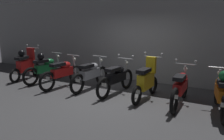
{
  "coord_description": "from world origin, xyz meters",
  "views": [
    {
      "loc": [
        3.07,
        -5.52,
        2.15
      ],
      "look_at": [
        -0.09,
        0.26,
        0.75
      ],
      "focal_mm": 36.05,
      "sensor_mm": 36.0,
      "label": 1
    }
  ],
  "objects_px": {
    "motorbike_slot_5": "(146,81)",
    "motorbike_slot_6": "(180,87)",
    "motorbike_slot_1": "(46,68)",
    "motorbike_slot_7": "(221,92)",
    "motorbike_slot_4": "(117,78)",
    "motorbike_slot_0": "(26,65)",
    "motorbike_slot_3": "(91,74)",
    "motorbike_slot_2": "(63,73)"
  },
  "relations": [
    {
      "from": "motorbike_slot_3",
      "to": "motorbike_slot_7",
      "type": "distance_m",
      "value": 3.87
    },
    {
      "from": "motorbike_slot_4",
      "to": "motorbike_slot_7",
      "type": "bearing_deg",
      "value": -3.37
    },
    {
      "from": "motorbike_slot_2",
      "to": "motorbike_slot_3",
      "type": "bearing_deg",
      "value": 14.22
    },
    {
      "from": "motorbike_slot_2",
      "to": "motorbike_slot_3",
      "type": "height_order",
      "value": "same"
    },
    {
      "from": "motorbike_slot_0",
      "to": "motorbike_slot_2",
      "type": "xyz_separation_m",
      "value": [
        1.94,
        -0.14,
        -0.08
      ]
    },
    {
      "from": "motorbike_slot_1",
      "to": "motorbike_slot_2",
      "type": "bearing_deg",
      "value": -11.94
    },
    {
      "from": "motorbike_slot_1",
      "to": "motorbike_slot_7",
      "type": "xyz_separation_m",
      "value": [
        5.8,
        -0.16,
        0.0
      ]
    },
    {
      "from": "motorbike_slot_0",
      "to": "motorbike_slot_3",
      "type": "relative_size",
      "value": 0.86
    },
    {
      "from": "motorbike_slot_0",
      "to": "motorbike_slot_5",
      "type": "xyz_separation_m",
      "value": [
        4.84,
        0.06,
        -0.04
      ]
    },
    {
      "from": "motorbike_slot_0",
      "to": "motorbike_slot_6",
      "type": "distance_m",
      "value": 5.8
    },
    {
      "from": "motorbike_slot_1",
      "to": "motorbike_slot_3",
      "type": "bearing_deg",
      "value": 1.19
    },
    {
      "from": "motorbike_slot_0",
      "to": "motorbike_slot_6",
      "type": "xyz_separation_m",
      "value": [
        5.8,
        -0.01,
        -0.08
      ]
    },
    {
      "from": "motorbike_slot_0",
      "to": "motorbike_slot_7",
      "type": "bearing_deg",
      "value": -0.77
    },
    {
      "from": "motorbike_slot_2",
      "to": "motorbike_slot_0",
      "type": "bearing_deg",
      "value": 175.92
    },
    {
      "from": "motorbike_slot_4",
      "to": "motorbike_slot_3",
      "type": "bearing_deg",
      "value": 178.4
    },
    {
      "from": "motorbike_slot_0",
      "to": "motorbike_slot_3",
      "type": "bearing_deg",
      "value": 2.1
    },
    {
      "from": "motorbike_slot_3",
      "to": "motorbike_slot_7",
      "type": "bearing_deg",
      "value": -2.93
    },
    {
      "from": "motorbike_slot_2",
      "to": "motorbike_slot_6",
      "type": "bearing_deg",
      "value": 1.94
    },
    {
      "from": "motorbike_slot_0",
      "to": "motorbike_slot_1",
      "type": "distance_m",
      "value": 0.97
    },
    {
      "from": "motorbike_slot_2",
      "to": "motorbike_slot_6",
      "type": "xyz_separation_m",
      "value": [
        3.86,
        0.13,
        0.0
      ]
    },
    {
      "from": "motorbike_slot_5",
      "to": "motorbike_slot_7",
      "type": "height_order",
      "value": "motorbike_slot_5"
    },
    {
      "from": "motorbike_slot_7",
      "to": "motorbike_slot_2",
      "type": "bearing_deg",
      "value": -179.44
    },
    {
      "from": "motorbike_slot_4",
      "to": "motorbike_slot_5",
      "type": "xyz_separation_m",
      "value": [
        0.97,
        -0.02,
        0.04
      ]
    },
    {
      "from": "motorbike_slot_5",
      "to": "motorbike_slot_6",
      "type": "bearing_deg",
      "value": -3.73
    },
    {
      "from": "motorbike_slot_0",
      "to": "motorbike_slot_2",
      "type": "bearing_deg",
      "value": -4.08
    },
    {
      "from": "motorbike_slot_4",
      "to": "motorbike_slot_5",
      "type": "relative_size",
      "value": 1.16
    },
    {
      "from": "motorbike_slot_6",
      "to": "motorbike_slot_7",
      "type": "distance_m",
      "value": 0.97
    },
    {
      "from": "motorbike_slot_3",
      "to": "motorbike_slot_7",
      "type": "height_order",
      "value": "motorbike_slot_7"
    },
    {
      "from": "motorbike_slot_0",
      "to": "motorbike_slot_7",
      "type": "height_order",
      "value": "motorbike_slot_0"
    },
    {
      "from": "motorbike_slot_6",
      "to": "motorbike_slot_7",
      "type": "relative_size",
      "value": 1.01
    },
    {
      "from": "motorbike_slot_0",
      "to": "motorbike_slot_5",
      "type": "height_order",
      "value": "same"
    },
    {
      "from": "motorbike_slot_3",
      "to": "motorbike_slot_5",
      "type": "height_order",
      "value": "motorbike_slot_5"
    },
    {
      "from": "motorbike_slot_6",
      "to": "motorbike_slot_0",
      "type": "bearing_deg",
      "value": 179.92
    },
    {
      "from": "motorbike_slot_6",
      "to": "motorbike_slot_7",
      "type": "bearing_deg",
      "value": -4.95
    },
    {
      "from": "motorbike_slot_5",
      "to": "motorbike_slot_7",
      "type": "bearing_deg",
      "value": -4.34
    },
    {
      "from": "motorbike_slot_0",
      "to": "motorbike_slot_6",
      "type": "height_order",
      "value": "motorbike_slot_0"
    },
    {
      "from": "motorbike_slot_5",
      "to": "motorbike_slot_6",
      "type": "height_order",
      "value": "motorbike_slot_5"
    },
    {
      "from": "motorbike_slot_4",
      "to": "motorbike_slot_6",
      "type": "xyz_separation_m",
      "value": [
        1.93,
        -0.09,
        0.0
      ]
    },
    {
      "from": "motorbike_slot_5",
      "to": "motorbike_slot_3",
      "type": "bearing_deg",
      "value": 178.48
    },
    {
      "from": "motorbike_slot_6",
      "to": "motorbike_slot_5",
      "type": "bearing_deg",
      "value": 176.27
    },
    {
      "from": "motorbike_slot_2",
      "to": "motorbike_slot_7",
      "type": "height_order",
      "value": "motorbike_slot_7"
    },
    {
      "from": "motorbike_slot_0",
      "to": "motorbike_slot_3",
      "type": "height_order",
      "value": "motorbike_slot_0"
    }
  ]
}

